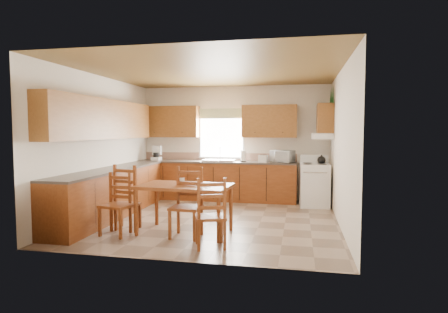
% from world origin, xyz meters
% --- Properties ---
extents(floor, '(4.50, 4.50, 0.00)m').
position_xyz_m(floor, '(0.00, 0.00, 0.00)').
color(floor, '#866F5C').
rests_on(floor, ground).
extents(ceiling, '(4.50, 4.50, 0.00)m').
position_xyz_m(ceiling, '(0.00, 0.00, 2.70)').
color(ceiling, brown).
rests_on(ceiling, floor).
extents(wall_left, '(4.50, 4.50, 0.00)m').
position_xyz_m(wall_left, '(-2.25, 0.00, 1.35)').
color(wall_left, silver).
rests_on(wall_left, floor).
extents(wall_right, '(4.50, 4.50, 0.00)m').
position_xyz_m(wall_right, '(2.25, 0.00, 1.35)').
color(wall_right, silver).
rests_on(wall_right, floor).
extents(wall_back, '(4.50, 4.50, 0.00)m').
position_xyz_m(wall_back, '(0.00, 2.25, 1.35)').
color(wall_back, silver).
rests_on(wall_back, floor).
extents(wall_front, '(4.50, 4.50, 0.00)m').
position_xyz_m(wall_front, '(0.00, -2.25, 1.35)').
color(wall_front, silver).
rests_on(wall_front, floor).
extents(lower_cab_back, '(3.75, 0.60, 0.88)m').
position_xyz_m(lower_cab_back, '(-0.38, 1.95, 0.44)').
color(lower_cab_back, brown).
rests_on(lower_cab_back, floor).
extents(lower_cab_left, '(0.60, 3.60, 0.88)m').
position_xyz_m(lower_cab_left, '(-1.95, -0.15, 0.44)').
color(lower_cab_left, brown).
rests_on(lower_cab_left, floor).
extents(counter_back, '(3.75, 0.63, 0.04)m').
position_xyz_m(counter_back, '(-0.38, 1.95, 0.90)').
color(counter_back, '#463C36').
rests_on(counter_back, lower_cab_back).
extents(counter_left, '(0.63, 3.60, 0.04)m').
position_xyz_m(counter_left, '(-1.95, -0.15, 0.90)').
color(counter_left, '#463C36').
rests_on(counter_left, lower_cab_left).
extents(backsplash, '(3.75, 0.01, 0.18)m').
position_xyz_m(backsplash, '(-0.38, 2.24, 1.01)').
color(backsplash, '#9D7764').
rests_on(backsplash, counter_back).
extents(upper_cab_back_left, '(1.41, 0.33, 0.75)m').
position_xyz_m(upper_cab_back_left, '(-1.55, 2.08, 1.85)').
color(upper_cab_back_left, brown).
rests_on(upper_cab_back_left, wall_back).
extents(upper_cab_back_right, '(1.25, 0.33, 0.75)m').
position_xyz_m(upper_cab_back_right, '(0.86, 2.08, 1.85)').
color(upper_cab_back_right, brown).
rests_on(upper_cab_back_right, wall_back).
extents(upper_cab_left, '(0.33, 3.60, 0.75)m').
position_xyz_m(upper_cab_left, '(-2.08, -0.15, 1.85)').
color(upper_cab_left, brown).
rests_on(upper_cab_left, wall_left).
extents(upper_cab_stove, '(0.33, 0.62, 0.62)m').
position_xyz_m(upper_cab_stove, '(2.08, 1.65, 1.90)').
color(upper_cab_stove, brown).
rests_on(upper_cab_stove, wall_right).
extents(range_hood, '(0.44, 0.62, 0.12)m').
position_xyz_m(range_hood, '(2.03, 1.65, 1.52)').
color(range_hood, silver).
rests_on(range_hood, wall_right).
extents(window_frame, '(1.13, 0.02, 1.18)m').
position_xyz_m(window_frame, '(-0.30, 2.22, 1.55)').
color(window_frame, silver).
rests_on(window_frame, wall_back).
extents(window_pane, '(1.05, 0.01, 1.10)m').
position_xyz_m(window_pane, '(-0.30, 2.21, 1.55)').
color(window_pane, white).
rests_on(window_pane, wall_back).
extents(window_valance, '(1.19, 0.01, 0.24)m').
position_xyz_m(window_valance, '(-0.30, 2.19, 2.05)').
color(window_valance, '#527741').
rests_on(window_valance, wall_back).
extents(sink_basin, '(0.75, 0.45, 0.04)m').
position_xyz_m(sink_basin, '(-0.30, 1.95, 0.94)').
color(sink_basin, silver).
rests_on(sink_basin, counter_back).
extents(pine_decal_a, '(0.22, 0.22, 0.36)m').
position_xyz_m(pine_decal_a, '(2.21, 1.33, 2.38)').
color(pine_decal_a, '#133F16').
rests_on(pine_decal_a, wall_right).
extents(pine_decal_b, '(0.22, 0.22, 0.36)m').
position_xyz_m(pine_decal_b, '(2.21, 1.65, 2.42)').
color(pine_decal_b, '#133F16').
rests_on(pine_decal_b, wall_right).
extents(pine_decal_c, '(0.22, 0.22, 0.36)m').
position_xyz_m(pine_decal_c, '(2.21, 1.97, 2.38)').
color(pine_decal_c, '#133F16').
rests_on(pine_decal_c, wall_right).
extents(stove, '(0.65, 0.66, 0.91)m').
position_xyz_m(stove, '(1.88, 1.62, 0.45)').
color(stove, silver).
rests_on(stove, floor).
extents(coffeemaker, '(0.29, 0.31, 0.35)m').
position_xyz_m(coffeemaker, '(-1.85, 1.91, 1.10)').
color(coffeemaker, silver).
rests_on(coffeemaker, counter_back).
extents(paper_towel, '(0.13, 0.13, 0.26)m').
position_xyz_m(paper_towel, '(0.28, 1.91, 1.05)').
color(paper_towel, white).
rests_on(paper_towel, counter_back).
extents(toaster, '(0.23, 0.18, 0.17)m').
position_xyz_m(toaster, '(0.75, 1.85, 1.00)').
color(toaster, silver).
rests_on(toaster, counter_back).
extents(microwave, '(0.55, 0.48, 0.27)m').
position_xyz_m(microwave, '(1.18, 1.90, 1.06)').
color(microwave, silver).
rests_on(microwave, counter_back).
extents(dining_table, '(1.51, 0.94, 0.78)m').
position_xyz_m(dining_table, '(-0.23, -0.97, 0.39)').
color(dining_table, brown).
rests_on(dining_table, floor).
extents(chair_near_left, '(0.42, 0.41, 0.96)m').
position_xyz_m(chair_near_left, '(-1.26, -0.96, 0.48)').
color(chair_near_left, brown).
rests_on(chair_near_left, floor).
extents(chair_near_right, '(0.53, 0.51, 0.99)m').
position_xyz_m(chair_near_right, '(0.34, -1.60, 0.50)').
color(chair_near_right, brown).
rests_on(chair_near_right, floor).
extents(chair_far_left, '(0.54, 0.52, 1.08)m').
position_xyz_m(chair_far_left, '(-1.23, -1.29, 0.54)').
color(chair_far_left, brown).
rests_on(chair_far_left, floor).
extents(chair_far_right, '(0.46, 0.44, 1.07)m').
position_xyz_m(chair_far_right, '(-0.14, -1.20, 0.53)').
color(chair_far_right, brown).
rests_on(chair_far_right, floor).
extents(table_paper, '(0.31, 0.35, 0.00)m').
position_xyz_m(table_paper, '(0.13, -1.08, 0.78)').
color(table_paper, white).
rests_on(table_paper, dining_table).
extents(table_card, '(0.08, 0.03, 0.11)m').
position_xyz_m(table_card, '(-0.28, -0.96, 0.83)').
color(table_card, white).
rests_on(table_card, dining_table).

